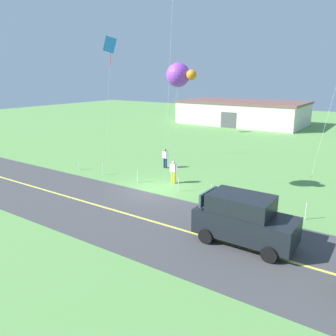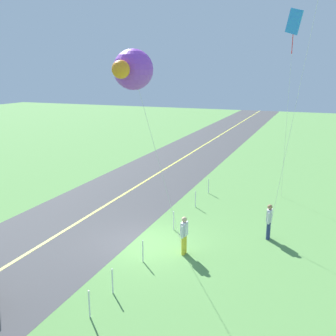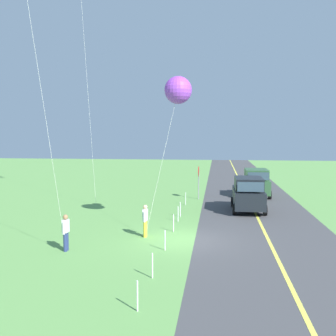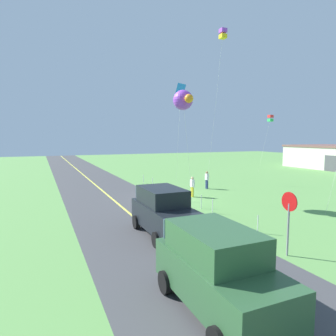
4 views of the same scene
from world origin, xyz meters
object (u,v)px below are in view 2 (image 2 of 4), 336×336
object	(u,v)px
person_adult_near	(184,234)
person_adult_companion	(269,220)
kite_pink_drift	(294,25)
kite_red_low	(132,70)

from	to	relation	value
person_adult_near	person_adult_companion	distance (m)	4.06
kite_pink_drift	person_adult_companion	bearing A→B (deg)	0.09
person_adult_companion	kite_pink_drift	bearing A→B (deg)	34.79
person_adult_companion	person_adult_near	bearing A→B (deg)	167.36
person_adult_near	kite_red_low	bearing A→B (deg)	-67.55
person_adult_near	kite_red_low	world-z (taller)	kite_red_low
person_adult_companion	kite_red_low	size ratio (longest dim) A/B	0.20
person_adult_near	kite_pink_drift	world-z (taller)	kite_pink_drift
person_adult_near	kite_pink_drift	size ratio (longest dim) A/B	0.15
person_adult_near	person_adult_companion	size ratio (longest dim) A/B	1.00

